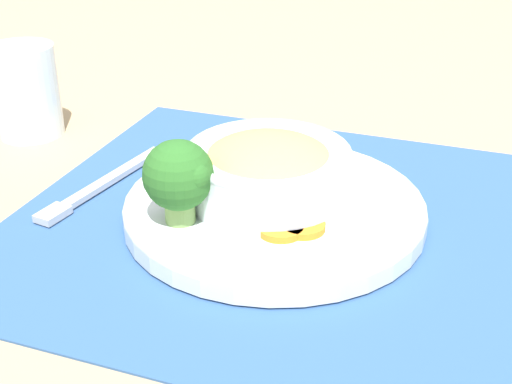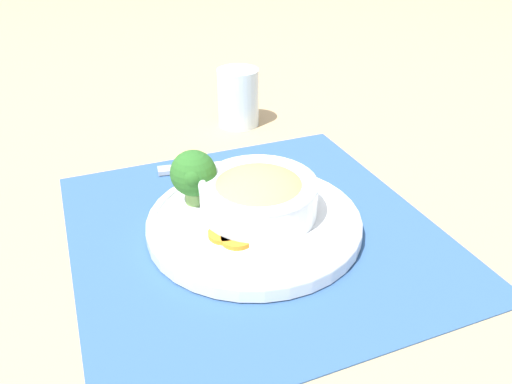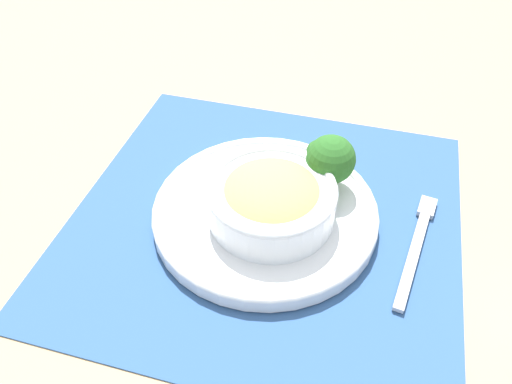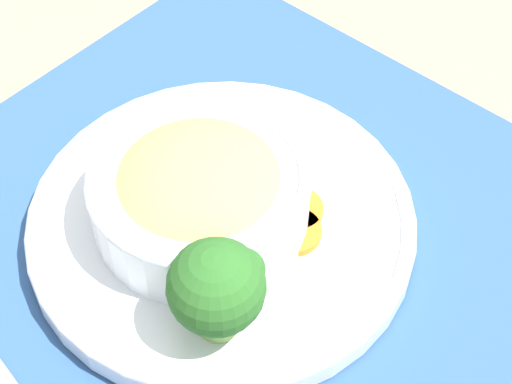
% 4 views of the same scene
% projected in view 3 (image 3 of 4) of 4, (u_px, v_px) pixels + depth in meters
% --- Properties ---
extents(ground_plane, '(4.00, 4.00, 0.00)m').
position_uv_depth(ground_plane, '(265.00, 219.00, 0.63)').
color(ground_plane, tan).
extents(placemat, '(0.52, 0.50, 0.00)m').
position_uv_depth(placemat, '(265.00, 218.00, 0.63)').
color(placemat, '#2D5184').
rests_on(placemat, ground_plane).
extents(plate, '(0.28, 0.28, 0.02)m').
position_uv_depth(plate, '(265.00, 211.00, 0.62)').
color(plate, silver).
rests_on(plate, placemat).
extents(bowl, '(0.15, 0.15, 0.06)m').
position_uv_depth(bowl, '(271.00, 198.00, 0.58)').
color(bowl, silver).
rests_on(bowl, plate).
extents(broccoli_floret, '(0.06, 0.06, 0.08)m').
position_uv_depth(broccoli_floret, '(330.00, 160.00, 0.61)').
color(broccoli_floret, '#759E51').
rests_on(broccoli_floret, plate).
extents(carrot_slice_near, '(0.04, 0.04, 0.01)m').
position_uv_depth(carrot_slice_near, '(258.00, 178.00, 0.65)').
color(carrot_slice_near, orange).
rests_on(carrot_slice_near, plate).
extents(carrot_slice_middle, '(0.04, 0.04, 0.01)m').
position_uv_depth(carrot_slice_middle, '(244.00, 181.00, 0.64)').
color(carrot_slice_middle, orange).
rests_on(carrot_slice_middle, plate).
extents(fork, '(0.06, 0.18, 0.01)m').
position_uv_depth(fork, '(418.00, 238.00, 0.60)').
color(fork, '#B7B7BC').
rests_on(fork, placemat).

